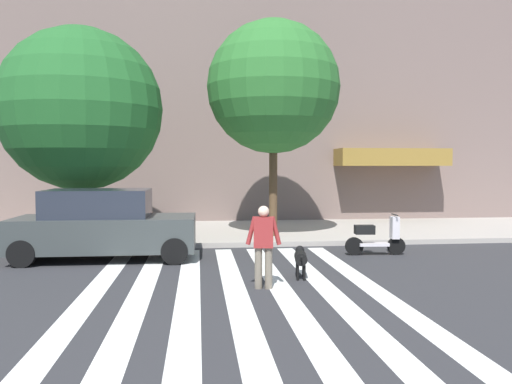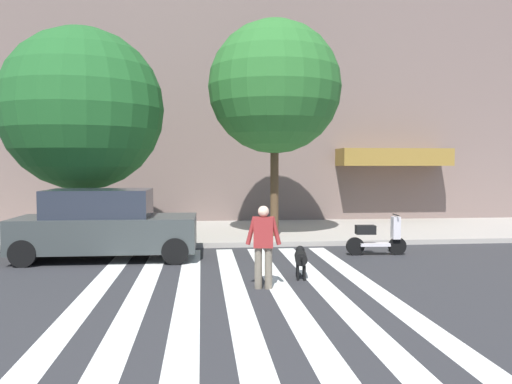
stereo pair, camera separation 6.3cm
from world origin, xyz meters
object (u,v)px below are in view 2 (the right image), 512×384
parked_scooter (376,237)px  street_tree_nearest (82,109)px  street_tree_middle (275,87)px  dog_on_leash (301,258)px  parked_car_behind_first (105,225)px  pedestrian_dog_walker (263,242)px

parked_scooter → street_tree_nearest: size_ratio=0.26×
parked_scooter → street_tree_middle: street_tree_middle is taller
street_tree_middle → dog_on_leash: (-0.22, -5.57, -4.46)m
parked_scooter → dog_on_leash: parked_scooter is taller
street_tree_nearest → dog_on_leash: bearing=-42.0°
street_tree_middle → parked_car_behind_first: bearing=-149.3°
parked_scooter → street_tree_middle: (-2.36, 3.01, 4.43)m
pedestrian_dog_walker → parked_car_behind_first: bearing=136.0°
pedestrian_dog_walker → street_tree_nearest: bearing=128.5°
street_tree_middle → street_tree_nearest: bearing=-175.2°
street_tree_nearest → street_tree_middle: bearing=4.8°
parked_car_behind_first → pedestrian_dog_walker: parked_car_behind_first is taller
street_tree_nearest → parked_car_behind_first: bearing=-66.5°
parked_car_behind_first → parked_scooter: size_ratio=2.81×
parked_car_behind_first → street_tree_nearest: (-1.04, 2.38, 3.21)m
parked_car_behind_first → street_tree_nearest: street_tree_nearest is taller
parked_scooter → pedestrian_dog_walker: pedestrian_dog_walker is taller
dog_on_leash → street_tree_middle: bearing=87.7°
parked_scooter → pedestrian_dog_walker: (-3.50, -3.44, 0.45)m
parked_car_behind_first → parked_scooter: 7.20m
parked_scooter → dog_on_leash: bearing=-135.2°
street_tree_nearest → street_tree_middle: (5.87, 0.49, 0.82)m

